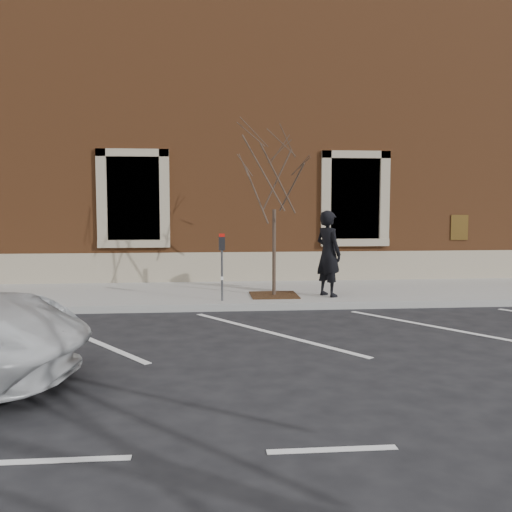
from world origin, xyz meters
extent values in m
plane|color=#28282B|center=(0.00, 0.00, 0.00)|extent=(120.00, 120.00, 0.00)
cube|color=#9F9B95|center=(0.00, 1.75, 0.07)|extent=(40.00, 3.50, 0.15)
cube|color=#9E9E99|center=(0.00, -0.05, 0.07)|extent=(40.00, 0.12, 0.15)
cube|color=brown|center=(0.00, 7.75, 4.00)|extent=(40.00, 8.50, 8.00)
cube|color=gray|center=(0.00, 3.53, 0.55)|extent=(40.00, 0.06, 0.80)
cube|color=black|center=(-3.00, 3.65, 2.40)|extent=(1.40, 0.30, 2.20)
cube|color=gray|center=(-3.00, 3.48, 1.20)|extent=(1.90, 0.20, 0.20)
cube|color=black|center=(3.00, 3.65, 2.40)|extent=(1.40, 0.30, 2.20)
cube|color=gray|center=(3.00, 3.48, 1.20)|extent=(1.90, 0.20, 0.20)
imported|color=black|center=(1.67, 0.78, 1.13)|extent=(0.77, 0.85, 1.95)
cylinder|color=#595B60|center=(-0.76, 0.36, 0.70)|extent=(0.05, 0.05, 1.11)
cube|color=black|center=(-0.76, 0.36, 1.40)|extent=(0.13, 0.10, 0.29)
cube|color=red|center=(-0.76, 0.36, 1.58)|extent=(0.12, 0.10, 0.07)
cube|color=white|center=(-0.76, 0.31, 0.65)|extent=(0.06, 0.00, 0.08)
cube|color=#472B16|center=(0.45, 0.95, 0.16)|extent=(1.07, 1.07, 0.03)
cylinder|color=#4D392F|center=(0.45, 0.95, 1.14)|extent=(0.08, 0.08, 1.98)
camera|label=1|loc=(-1.15, -11.91, 2.22)|focal=40.00mm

